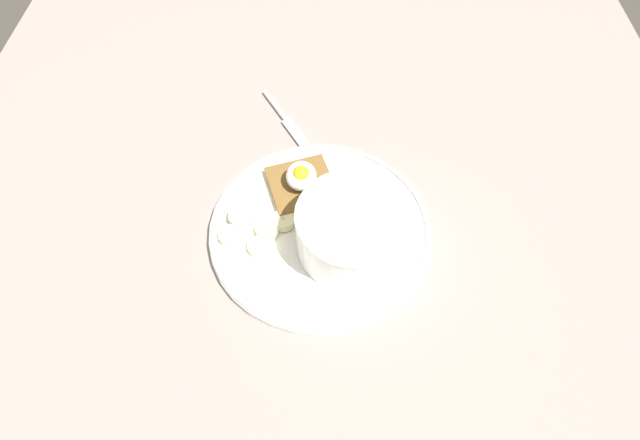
% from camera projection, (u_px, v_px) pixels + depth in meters
% --- Properties ---
extents(ground_plane, '(1.20, 1.20, 0.02)m').
position_uv_depth(ground_plane, '(320.00, 236.00, 0.71)').
color(ground_plane, gray).
rests_on(ground_plane, ground).
extents(plate, '(0.31, 0.31, 0.02)m').
position_uv_depth(plate, '(320.00, 229.00, 0.69)').
color(plate, white).
rests_on(plate, ground_plane).
extents(oatmeal_bowl, '(0.15, 0.15, 0.07)m').
position_uv_depth(oatmeal_bowl, '(353.00, 230.00, 0.65)').
color(oatmeal_bowl, white).
rests_on(oatmeal_bowl, plate).
extents(toast_slice, '(0.11, 0.11, 0.01)m').
position_uv_depth(toast_slice, '(302.00, 185.00, 0.73)').
color(toast_slice, brown).
rests_on(toast_slice, plate).
extents(poached_egg, '(0.05, 0.04, 0.04)m').
position_uv_depth(poached_egg, '(301.00, 176.00, 0.71)').
color(poached_egg, white).
rests_on(poached_egg, toast_slice).
extents(banana_slice_front, '(0.04, 0.04, 0.01)m').
position_uv_depth(banana_slice_front, '(267.00, 230.00, 0.68)').
color(banana_slice_front, beige).
rests_on(banana_slice_front, plate).
extents(banana_slice_left, '(0.04, 0.04, 0.01)m').
position_uv_depth(banana_slice_left, '(259.00, 247.00, 0.67)').
color(banana_slice_left, beige).
rests_on(banana_slice_left, plate).
extents(banana_slice_back, '(0.04, 0.04, 0.01)m').
position_uv_depth(banana_slice_back, '(283.00, 221.00, 0.69)').
color(banana_slice_back, '#F3EAB3').
rests_on(banana_slice_back, plate).
extents(banana_slice_right, '(0.05, 0.05, 0.02)m').
position_uv_depth(banana_slice_right, '(242.00, 217.00, 0.69)').
color(banana_slice_right, '#EDE9B9').
rests_on(banana_slice_right, plate).
extents(banana_slice_inner, '(0.04, 0.04, 0.02)m').
position_uv_depth(banana_slice_inner, '(230.00, 236.00, 0.68)').
color(banana_slice_inner, '#EFE9C3').
rests_on(banana_slice_inner, plate).
extents(knife, '(0.13, 0.09, 0.01)m').
position_uv_depth(knife, '(285.00, 119.00, 0.82)').
color(knife, silver).
rests_on(knife, ground_plane).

